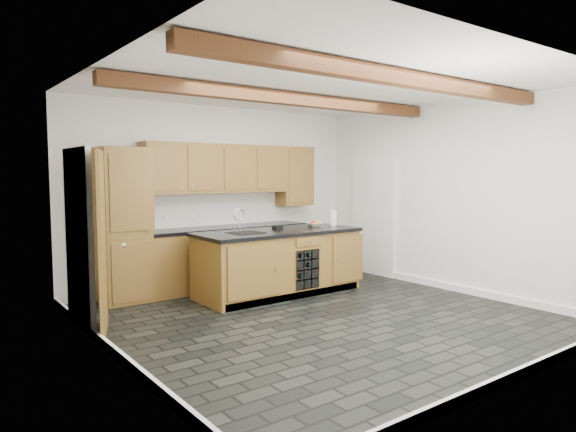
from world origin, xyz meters
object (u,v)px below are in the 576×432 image
paper_towel (333,218)px  kitchen_scale (278,227)px  island (279,262)px  fruit_bowl (314,224)px

paper_towel → kitchen_scale: bearing=173.9°
kitchen_scale → paper_towel: bearing=-19.8°
island → fruit_bowl: (0.74, 0.11, 0.50)m
island → paper_towel: size_ratio=10.46×
island → paper_towel: 1.26m
fruit_bowl → kitchen_scale: bearing=172.3°
island → fruit_bowl: 0.90m
fruit_bowl → paper_towel: size_ratio=1.06×
paper_towel → island: bearing=-175.7°
kitchen_scale → fruit_bowl: size_ratio=0.70×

